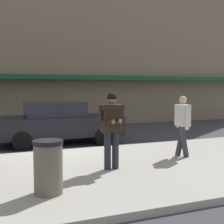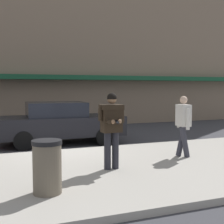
% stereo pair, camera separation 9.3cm
% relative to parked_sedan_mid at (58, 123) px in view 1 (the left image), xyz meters
% --- Properties ---
extents(ground_plane, '(80.00, 80.00, 0.00)m').
position_rel_parked_sedan_mid_xyz_m(ground_plane, '(-0.51, -1.53, -0.79)').
color(ground_plane, '#3D3D42').
extents(sidewalk, '(32.00, 5.30, 0.14)m').
position_rel_parked_sedan_mid_xyz_m(sidewalk, '(0.49, -4.38, -0.72)').
color(sidewalk, '#A8A399').
rests_on(sidewalk, ground).
extents(curb_paint_line, '(28.00, 0.12, 0.01)m').
position_rel_parked_sedan_mid_xyz_m(curb_paint_line, '(0.49, -1.48, -0.79)').
color(curb_paint_line, silver).
rests_on(curb_paint_line, ground).
extents(storefront_facade, '(28.00, 4.70, 13.41)m').
position_rel_parked_sedan_mid_xyz_m(storefront_facade, '(0.49, 6.96, 5.90)').
color(storefront_facade, '#84705B').
rests_on(storefront_facade, ground).
extents(parked_sedan_mid, '(4.57, 2.06, 1.54)m').
position_rel_parked_sedan_mid_xyz_m(parked_sedan_mid, '(0.00, 0.00, 0.00)').
color(parked_sedan_mid, black).
rests_on(parked_sedan_mid, ground).
extents(man_texting_on_phone, '(0.65, 0.58, 1.81)m').
position_rel_parked_sedan_mid_xyz_m(man_texting_on_phone, '(0.28, -4.52, 0.46)').
color(man_texting_on_phone, '#23232B').
rests_on(man_texting_on_phone, sidewalk).
extents(pedestrian_in_light_coat, '(0.36, 0.60, 1.70)m').
position_rel_parked_sedan_mid_xyz_m(pedestrian_in_light_coat, '(2.62, -4.00, 0.32)').
color(pedestrian_in_light_coat, '#33333D').
rests_on(pedestrian_in_light_coat, sidewalk).
extents(trash_bin, '(0.55, 0.55, 0.98)m').
position_rel_parked_sedan_mid_xyz_m(trash_bin, '(-1.43, -5.68, -0.16)').
color(trash_bin, '#665B4C').
rests_on(trash_bin, sidewalk).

